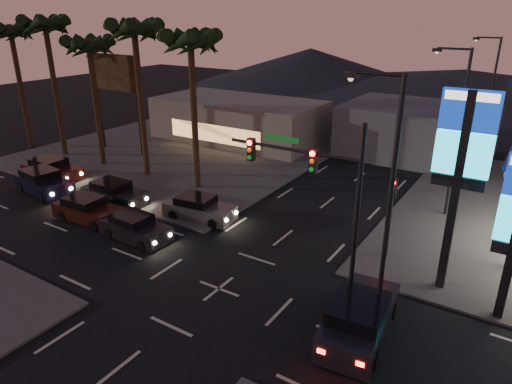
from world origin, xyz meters
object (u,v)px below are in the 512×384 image
Objects in this scene: car_lane_a_mid at (87,210)px; car_lane_b_mid at (114,193)px; car_lane_b_front at (199,209)px; car_lane_b_rear at (52,170)px; car_lane_a_rear at (43,182)px; car_lane_a_front at (135,228)px; suv_station at (359,318)px; pylon_sign_tall at (463,154)px; traffic_signal_mast at (318,184)px.

car_lane_a_mid is 2.74m from car_lane_b_mid.
car_lane_b_rear is at bearing -178.45° from car_lane_b_front.
car_lane_a_front is at bearing -8.23° from car_lane_a_rear.
pylon_sign_tall is at bearing 68.83° from suv_station.
car_lane_a_front is (-10.69, -0.45, -4.58)m from traffic_signal_mast.
car_lane_a_rear is 24.22m from suv_station.
car_lane_a_rear reaches higher than car_lane_a_mid.
suv_station is at bearing -30.68° from traffic_signal_mast.
car_lane_a_front is at bearing -109.09° from car_lane_b_front.
car_lane_a_mid is 1.00× the size of car_lane_b_front.
car_lane_b_front is at bearing 159.53° from traffic_signal_mast.
car_lane_a_front is at bearing -30.18° from car_lane_b_mid.
car_lane_a_front is 4.23m from car_lane_a_mid.
car_lane_a_rear is (-21.32, 1.08, -4.48)m from traffic_signal_mast.
suv_station is at bearing -12.37° from car_lane_b_mid.
pylon_sign_tall reaches higher than traffic_signal_mast.
car_lane_b_rear is at bearing 164.12° from car_lane_a_front.
car_lane_b_rear reaches higher than car_lane_a_front.
pylon_sign_tall reaches higher than suv_station.
car_lane_b_mid is at bearing 149.82° from car_lane_a_front.
car_lane_b_rear is 0.95× the size of suv_station.
car_lane_b_rear is (-23.19, 3.10, -4.49)m from traffic_signal_mast.
car_lane_a_front is 0.84× the size of car_lane_a_rear.
suv_station reaches higher than car_lane_b_front.
car_lane_b_mid is 0.93× the size of car_lane_b_rear.
car_lane_b_rear is at bearing 157.83° from car_lane_a_mid.
car_lane_b_mid is (-0.66, 2.66, 0.02)m from car_lane_a_mid.
pylon_sign_tall reaches higher than car_lane_a_front.
car_lane_a_front is at bearing -2.47° from car_lane_a_mid.
traffic_signal_mast is 1.56× the size of car_lane_a_rear.
pylon_sign_tall is 1.95× the size of car_lane_b_mid.
car_lane_b_front is 6.34m from car_lane_b_mid.
traffic_signal_mast is 1.75× the size of car_lane_b_front.
car_lane_a_rear is 12.23m from car_lane_b_front.
car_lane_a_mid is (-4.22, 0.18, 0.03)m from car_lane_a_front.
suv_station is (13.44, -1.18, 0.13)m from car_lane_a_front.
pylon_sign_tall is at bearing 14.42° from car_lane_a_front.
car_lane_b_mid reaches higher than car_lane_a_mid.
car_lane_a_front is (-15.43, -3.97, -5.75)m from pylon_sign_tall.
suv_station is at bearing -111.17° from pylon_sign_tall.
car_lane_b_front is (5.58, 3.75, -0.01)m from car_lane_a_mid.
car_lane_b_mid is at bearing 171.29° from traffic_signal_mast.
car_lane_b_front is at bearing 1.55° from car_lane_b_rear.
car_lane_a_rear is (-26.06, -2.43, -5.64)m from pylon_sign_tall.
pylon_sign_tall is 1.96× the size of car_lane_b_front.
car_lane_a_rear is 2.76m from car_lane_b_rear.
car_lane_a_rear is 5.89m from car_lane_b_mid.
car_lane_a_front is 4.16m from car_lane_b_front.
car_lane_a_rear is (-10.63, 1.54, 0.11)m from car_lane_a_front.
car_lane_a_mid is at bearing -76.01° from car_lane_b_mid.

